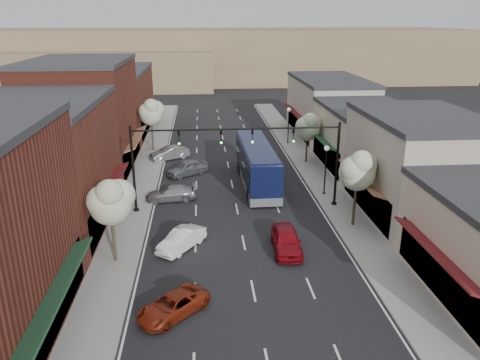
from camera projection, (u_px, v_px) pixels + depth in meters
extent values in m
plane|color=black|center=(246.00, 257.00, 30.23)|extent=(160.00, 160.00, 0.00)
cube|color=gray|center=(146.00, 171.00, 46.95)|extent=(2.80, 73.00, 0.15)
cube|color=gray|center=(310.00, 166.00, 48.28)|extent=(2.80, 73.00, 0.15)
cube|color=gray|center=(160.00, 170.00, 47.06)|extent=(0.25, 73.00, 0.17)
cube|color=gray|center=(297.00, 167.00, 48.17)|extent=(0.25, 73.00, 0.17)
cube|color=black|center=(44.00, 319.00, 21.38)|extent=(0.60, 11.90, 2.60)
cube|color=#1B4429|center=(58.00, 290.00, 20.95)|extent=(1.07, 9.80, 0.49)
cube|color=maroon|center=(39.00, 168.00, 33.27)|extent=(9.00, 14.00, 9.00)
cube|color=#2D2D30|center=(29.00, 102.00, 31.72)|extent=(9.20, 14.10, 0.40)
cube|color=black|center=(103.00, 204.00, 34.55)|extent=(0.60, 11.90, 2.60)
cube|color=maroon|center=(112.00, 185.00, 34.12)|extent=(1.07, 9.80, 0.49)
cube|color=maroon|center=(83.00, 118.00, 46.19)|extent=(9.00, 14.00, 10.50)
cube|color=#2D2D30|center=(77.00, 61.00, 44.39)|extent=(9.20, 14.10, 0.40)
cube|color=black|center=(129.00, 152.00, 47.73)|extent=(0.60, 11.90, 2.60)
cube|color=#956744|center=(136.00, 138.00, 47.29)|extent=(1.07, 9.80, 0.49)
cube|color=maroon|center=(113.00, 103.00, 61.66)|extent=(9.00, 18.00, 8.00)
cube|color=#2D2D30|center=(110.00, 70.00, 60.27)|extent=(9.20, 18.10, 0.40)
cube|color=black|center=(146.00, 120.00, 62.78)|extent=(0.60, 15.30, 2.60)
cube|color=#1B4429|center=(151.00, 109.00, 62.35)|extent=(1.07, 12.60, 0.49)
cube|color=black|center=(446.00, 277.00, 24.86)|extent=(0.60, 10.20, 2.60)
cube|color=maroon|center=(436.00, 252.00, 24.30)|extent=(1.07, 8.40, 0.49)
cube|color=#B3A69A|center=(418.00, 168.00, 35.73)|extent=(8.00, 12.00, 7.50)
cube|color=#2D2D30|center=(425.00, 117.00, 34.43)|extent=(8.20, 12.10, 0.40)
cube|color=black|center=(369.00, 196.00, 36.15)|extent=(0.60, 10.20, 2.60)
cube|color=#956744|center=(360.00, 178.00, 35.59)|extent=(1.07, 8.40, 0.49)
cube|color=beige|center=(365.00, 139.00, 47.27)|extent=(8.00, 12.00, 6.00)
cube|color=#2D2D30|center=(368.00, 108.00, 46.21)|extent=(8.20, 12.10, 0.40)
cube|color=black|center=(328.00, 153.00, 47.44)|extent=(0.60, 10.20, 2.60)
cube|color=#1B4429|center=(321.00, 139.00, 46.88)|extent=(1.07, 8.40, 0.49)
cube|color=#B3A69A|center=(329.00, 109.00, 60.27)|extent=(8.00, 16.00, 7.00)
cube|color=#2D2D30|center=(331.00, 79.00, 59.05)|extent=(8.20, 16.10, 0.40)
cube|color=black|center=(300.00, 124.00, 60.61)|extent=(0.60, 13.60, 2.60)
cube|color=maroon|center=(294.00, 112.00, 60.05)|extent=(1.07, 11.20, 0.49)
cube|color=#7A6647|center=(211.00, 55.00, 112.93)|extent=(120.00, 30.00, 12.00)
cube|color=#7A6647|center=(96.00, 70.00, 100.33)|extent=(50.00, 20.00, 8.00)
cylinder|color=black|center=(334.00, 204.00, 38.34)|extent=(0.44, 0.44, 0.30)
cylinder|color=black|center=(337.00, 165.00, 37.24)|extent=(0.20, 0.20, 7.00)
cylinder|color=black|center=(289.00, 128.00, 35.90)|extent=(8.00, 0.14, 0.14)
imported|color=black|center=(293.00, 136.00, 36.13)|extent=(0.18, 0.46, 1.10)
sphere|color=#19E533|center=(293.00, 141.00, 36.16)|extent=(0.18, 0.18, 0.18)
imported|color=black|center=(252.00, 136.00, 35.88)|extent=(0.18, 0.46, 1.10)
sphere|color=#19E533|center=(252.00, 142.00, 35.90)|extent=(0.18, 0.18, 0.18)
cylinder|color=black|center=(136.00, 210.00, 37.08)|extent=(0.44, 0.44, 0.30)
cylinder|color=black|center=(133.00, 170.00, 35.98)|extent=(0.20, 0.20, 7.00)
cylinder|color=black|center=(184.00, 130.00, 35.27)|extent=(8.00, 0.14, 0.14)
imported|color=black|center=(179.00, 138.00, 35.44)|extent=(0.18, 0.46, 1.10)
sphere|color=#19E533|center=(179.00, 144.00, 35.46)|extent=(0.18, 0.18, 0.18)
imported|color=black|center=(221.00, 137.00, 35.69)|extent=(0.18, 0.46, 1.10)
sphere|color=#19E533|center=(221.00, 143.00, 35.71)|extent=(0.18, 0.18, 0.18)
cylinder|color=#47382B|center=(355.00, 203.00, 34.04)|extent=(0.20, 0.20, 3.71)
sphere|color=#B0BE92|center=(357.00, 173.00, 33.28)|extent=(2.60, 2.60, 2.60)
sphere|color=#B0BE92|center=(363.00, 165.00, 33.44)|extent=(2.00, 2.00, 2.00)
sphere|color=#B0BE92|center=(353.00, 170.00, 32.85)|extent=(1.90, 1.90, 1.90)
sphere|color=#B0BE92|center=(362.00, 162.00, 32.51)|extent=(1.70, 1.70, 1.70)
cylinder|color=#47382B|center=(307.00, 148.00, 49.16)|extent=(0.20, 0.20, 3.33)
sphere|color=#B0BE92|center=(308.00, 128.00, 48.47)|extent=(2.60, 2.60, 2.60)
sphere|color=#B0BE92|center=(312.00, 124.00, 48.66)|extent=(2.00, 2.00, 2.00)
sphere|color=#B0BE92|center=(305.00, 126.00, 48.05)|extent=(1.90, 1.90, 1.90)
sphere|color=#B0BE92|center=(310.00, 121.00, 47.73)|extent=(1.70, 1.70, 1.70)
cylinder|color=#47382B|center=(114.00, 237.00, 29.00)|extent=(0.20, 0.20, 3.52)
sphere|color=#B0BE92|center=(110.00, 204.00, 28.27)|extent=(2.60, 2.60, 2.60)
sphere|color=#B0BE92|center=(119.00, 195.00, 28.45)|extent=(2.00, 2.00, 2.00)
sphere|color=#B0BE92|center=(102.00, 201.00, 27.85)|extent=(1.90, 1.90, 1.90)
sphere|color=#B0BE92|center=(109.00, 193.00, 27.52)|extent=(1.70, 1.70, 1.70)
cylinder|color=#47382B|center=(152.00, 135.00, 53.41)|extent=(0.20, 0.20, 3.84)
sphere|color=#B0BE92|center=(151.00, 114.00, 52.62)|extent=(2.60, 2.60, 2.60)
sphere|color=#B0BE92|center=(156.00, 109.00, 52.78)|extent=(2.00, 2.00, 2.00)
sphere|color=#B0BE92|center=(147.00, 112.00, 52.18)|extent=(1.90, 1.90, 1.90)
sphere|color=#B0BE92|center=(151.00, 107.00, 51.84)|extent=(1.70, 1.70, 1.70)
cylinder|color=black|center=(324.00, 194.00, 40.69)|extent=(0.28, 0.28, 0.20)
cylinder|color=black|center=(325.00, 173.00, 40.07)|extent=(0.12, 0.12, 4.00)
sphere|color=white|center=(327.00, 148.00, 39.34)|extent=(0.44, 0.44, 0.44)
cylinder|color=black|center=(288.00, 143.00, 57.16)|extent=(0.28, 0.28, 0.20)
cylinder|color=black|center=(288.00, 128.00, 56.53)|extent=(0.12, 0.12, 4.00)
sphere|color=white|center=(289.00, 110.00, 55.80)|extent=(0.44, 0.44, 0.44)
cube|color=#0D1235|center=(257.00, 163.00, 42.80)|extent=(2.86, 12.28, 3.12)
cube|color=#595B60|center=(256.00, 178.00, 43.28)|extent=(2.88, 12.30, 0.71)
cube|color=black|center=(257.00, 159.00, 42.66)|extent=(2.90, 11.30, 1.12)
cube|color=#0D1235|center=(257.00, 146.00, 42.27)|extent=(2.64, 11.79, 0.25)
cube|color=black|center=(267.00, 178.00, 36.89)|extent=(2.12, 0.12, 1.22)
cylinder|color=black|center=(249.00, 195.00, 39.15)|extent=(0.34, 1.07, 1.06)
cylinder|color=black|center=(277.00, 194.00, 39.38)|extent=(0.34, 1.07, 1.06)
cylinder|color=black|center=(239.00, 166.00, 46.82)|extent=(0.34, 1.07, 1.06)
cylinder|color=black|center=(263.00, 166.00, 47.04)|extent=(0.34, 1.07, 1.06)
cylinder|color=black|center=(241.00, 171.00, 45.47)|extent=(0.34, 1.07, 1.06)
cylinder|color=black|center=(265.00, 170.00, 45.70)|extent=(0.34, 1.07, 1.06)
imported|color=maroon|center=(286.00, 240.00, 30.78)|extent=(1.99, 4.52, 1.52)
imported|color=maroon|center=(173.00, 305.00, 24.17)|extent=(4.21, 4.15, 1.12)
imported|color=white|center=(182.00, 240.00, 31.11)|extent=(3.40, 4.03, 1.30)
imported|color=gray|center=(171.00, 193.00, 39.37)|extent=(4.42, 2.20, 1.23)
imported|color=slate|center=(187.00, 168.00, 45.66)|extent=(4.48, 3.87, 1.45)
imported|color=gray|center=(170.00, 153.00, 50.69)|extent=(4.43, 3.43, 1.41)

